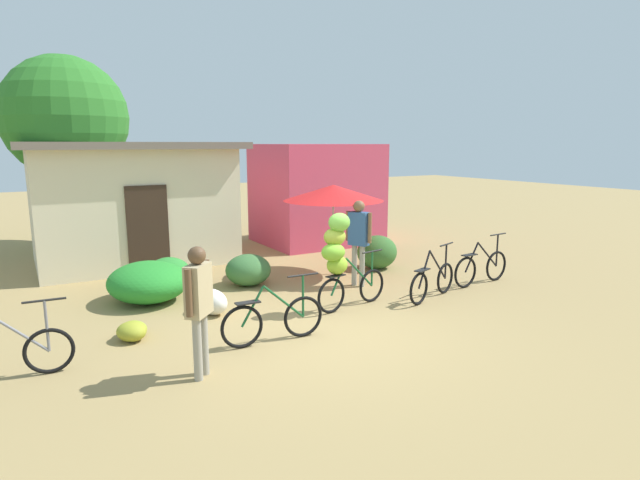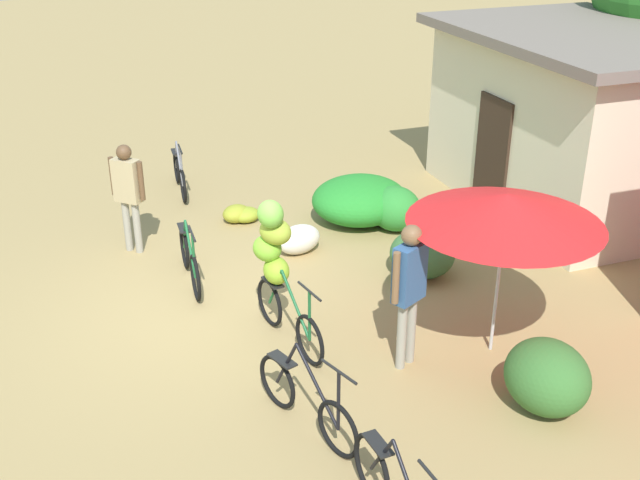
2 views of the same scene
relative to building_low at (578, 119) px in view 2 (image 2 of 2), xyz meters
The scene contains 15 objects.
ground_plane 7.05m from the building_low, 77.44° to the right, with size 60.00×60.00×0.00m, color #9D8350.
building_low is the anchor object (origin of this frame).
hedge_bush_front_left 3.89m from the building_low, 97.66° to the right, with size 1.47×1.59×0.74m, color #26872B.
hedge_bush_front_right 3.48m from the building_low, 90.33° to the right, with size 0.90×0.80×0.70m, color #2E8731.
hedge_bush_mid 4.09m from the building_low, 66.84° to the right, with size 0.94×0.91×0.65m, color #3A6B36.
hedge_bush_by_door 6.15m from the building_low, 38.60° to the right, with size 0.97×0.86×0.79m, color #376A2D.
market_umbrella 5.14m from the building_low, 46.14° to the right, with size 2.21×2.21×2.02m.
bicycle_leftmost 6.90m from the building_low, 114.04° to the right, with size 1.58×0.19×0.99m.
bicycle_near_pile 6.86m from the building_low, 84.58° to the right, with size 1.61×0.16×0.98m.
bicycle_center_loaded 6.41m from the building_low, 69.24° to the right, with size 1.61×0.50×1.75m.
bicycle_by_shop 7.62m from the building_low, 56.30° to the right, with size 1.54×0.56×1.00m.
banana_pile_on_ground 5.82m from the building_low, 101.71° to the right, with size 0.57×0.70×0.28m.
produce_sack 5.18m from the building_low, 86.88° to the right, with size 0.70×0.44×0.44m, color silver.
person_vendor 7.38m from the building_low, 95.06° to the right, with size 0.43×0.44×1.68m.
person_bystander 5.95m from the building_low, 54.12° to the right, with size 0.36×0.52×1.78m.
Camera 2 is at (8.71, -1.62, 5.19)m, focal length 43.44 mm.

